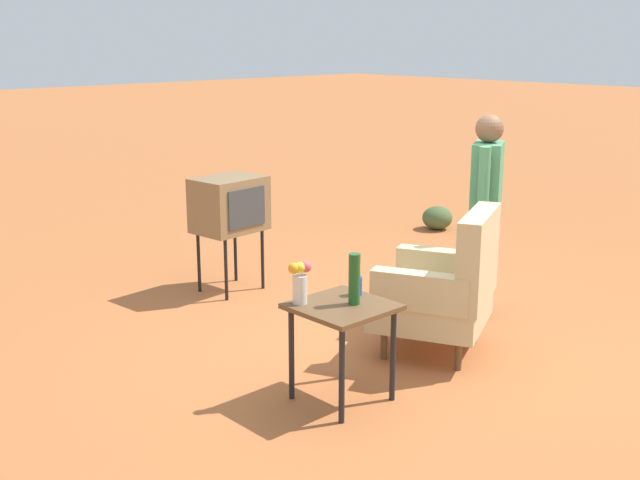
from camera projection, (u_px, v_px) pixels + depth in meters
name	position (u px, v px, depth m)	size (l,w,h in m)	color
ground_plane	(409.00, 343.00, 5.97)	(60.00, 60.00, 0.00)	#AD6033
armchair	(446.00, 287.00, 5.67)	(1.02, 1.03, 1.06)	brown
side_table	(342.00, 319.00, 4.92)	(0.56, 0.56, 0.63)	black
tv_on_stand	(229.00, 205.00, 7.02)	(0.64, 0.50, 1.03)	black
person_standing	(486.00, 203.00, 6.34)	(0.51, 0.37, 1.64)	#2D3347
bottle_wine_green	(354.00, 279.00, 4.87)	(0.07, 0.07, 0.32)	#1E5623
soda_can_blue	(357.00, 286.00, 5.06)	(0.07, 0.07, 0.12)	blue
flower_vase	(300.00, 281.00, 4.88)	(0.14, 0.10, 0.27)	silver
shrub_near	(437.00, 218.00, 9.43)	(0.35, 0.35, 0.27)	#475B33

